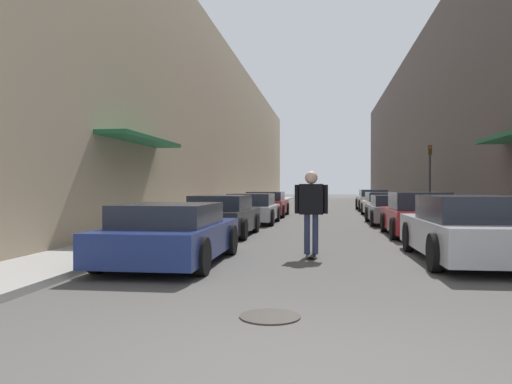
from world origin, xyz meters
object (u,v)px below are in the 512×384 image
Objects in this scene: parked_car_left_2 at (252,209)px; skateboarder at (311,204)px; parked_car_left_0 at (171,234)px; parked_car_right_1 at (417,215)px; parked_car_right_0 at (470,230)px; parked_car_right_3 at (383,205)px; parked_car_right_2 at (394,210)px; parked_car_left_1 at (222,216)px; manhole_cover at (270,316)px; traffic_light at (430,172)px; parked_car_right_4 at (373,200)px; parked_car_left_3 at (266,204)px.

parked_car_left_2 is 2.16× the size of skateboarder.
parked_car_right_1 is (5.70, 6.12, 0.06)m from parked_car_left_0.
parked_car_right_0 reaches higher than parked_car_right_3.
parked_car_left_1 is at bearing -137.01° from parked_car_right_2.
parked_car_right_2 is at bearing 72.88° from skateboarder.
parked_car_left_0 is 5.99× the size of manhole_cover.
parked_car_left_1 is 1.02× the size of parked_car_left_2.
parked_car_left_0 is 0.93× the size of parked_car_right_0.
traffic_light is at bearing 81.98° from parked_car_right_0.
skateboarder reaches higher than parked_car_right_4.
parked_car_left_0 is 1.05× the size of parked_car_right_2.
parked_car_left_3 is 8.97m from parked_car_right_4.
parked_car_left_3 is at bearing 100.46° from skateboarder.
parked_car_left_2 is 7.17m from parked_car_right_1.
manhole_cover is (2.48, -9.14, -0.59)m from parked_car_left_1.
skateboarder reaches higher than parked_car_left_3.
parked_car_right_4 reaches higher than parked_car_left_1.
parked_car_right_0 reaches higher than parked_car_left_2.
parked_car_left_0 is at bearing -90.08° from parked_car_left_3.
parked_car_left_3 is (0.16, 10.06, 0.01)m from parked_car_left_1.
parked_car_left_1 is 11.93m from traffic_light.
skateboarder is (-2.98, -9.67, 0.56)m from parked_car_right_2.
parked_car_right_3 is (5.80, 5.70, -0.00)m from parked_car_left_2.
parked_car_right_2 is 0.87× the size of parked_car_right_3.
parked_car_right_3 reaches higher than parked_car_right_2.
parked_car_left_3 is at bearing 89.10° from parked_car_left_1.
parked_car_left_3 is (-0.00, 5.00, 0.02)m from parked_car_left_2.
parked_car_left_2 is (0.16, 5.06, -0.01)m from parked_car_left_1.
parked_car_left_3 reaches higher than parked_car_left_2.
parked_car_right_3 reaches higher than manhole_cover.
manhole_cover is at bearing -108.88° from parked_car_right_1.
parked_car_left_0 is 8.36m from parked_car_right_1.
skateboarder reaches higher than parked_car_right_3.
traffic_light is at bearing 76.39° from parked_car_right_1.
traffic_light is at bearing -77.22° from parked_car_right_4.
parked_car_left_2 is 8.69m from traffic_light.
parked_car_right_1 is (5.68, -9.38, 0.03)m from parked_car_left_3.
parked_car_right_0 reaches higher than parked_car_left_3.
skateboarder is at bearing 86.13° from manhole_cover.
parked_car_left_1 reaches higher than parked_car_left_0.
traffic_light is at bearing 48.62° from parked_car_left_1.
parked_car_right_4 is at bearing 70.39° from parked_car_left_1.
parked_car_right_3 is 0.98× the size of parked_car_right_4.
parked_car_right_0 is at bearing 53.61° from manhole_cover.
skateboarder is at bearing -101.86° from parked_car_right_3.
parked_car_left_3 is 1.15× the size of parked_car_right_1.
parked_car_right_2 is at bearing 90.91° from parked_car_right_0.
skateboarder reaches higher than parked_car_right_0.
skateboarder is at bearing -56.75° from parked_car_left_1.
parked_car_left_3 reaches higher than manhole_cover.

